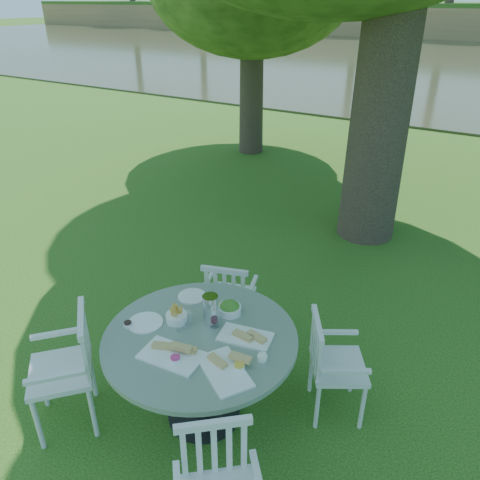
% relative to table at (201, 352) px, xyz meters
% --- Properties ---
extents(ground, '(140.00, 140.00, 0.00)m').
position_rel_table_xyz_m(ground, '(-0.47, 1.10, -0.64)').
color(ground, '#1A420D').
rests_on(ground, ground).
extents(table, '(1.39, 1.39, 0.79)m').
position_rel_table_xyz_m(table, '(0.00, 0.00, 0.00)').
color(table, black).
rests_on(table, ground).
extents(chair_ne, '(0.57, 0.58, 0.85)m').
position_rel_table_xyz_m(chair_ne, '(0.77, 0.55, -0.13)').
color(chair_ne, silver).
rests_on(chair_ne, ground).
extents(chair_nw, '(0.52, 0.51, 0.84)m').
position_rel_table_xyz_m(chair_nw, '(-0.34, 0.88, -0.14)').
color(chair_nw, silver).
rests_on(chair_nw, ground).
extents(chair_sw, '(0.66, 0.66, 0.95)m').
position_rel_table_xyz_m(chair_sw, '(-0.79, -0.51, -0.08)').
color(chair_sw, silver).
rests_on(chair_sw, ground).
extents(tableware, '(1.14, 0.90, 0.23)m').
position_rel_table_xyz_m(tableware, '(-0.01, 0.05, 0.20)').
color(tableware, white).
rests_on(tableware, table).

